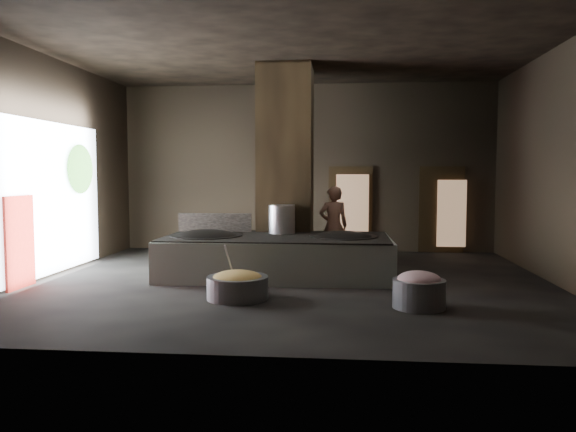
# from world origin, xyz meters

# --- Properties ---
(floor) EXTENTS (10.00, 9.00, 0.10)m
(floor) POSITION_xyz_m (0.00, 0.00, -0.05)
(floor) COLOR black
(floor) RESTS_ON ground
(ceiling) EXTENTS (10.00, 9.00, 0.10)m
(ceiling) POSITION_xyz_m (0.00, 0.00, 4.55)
(ceiling) COLOR black
(ceiling) RESTS_ON back_wall
(back_wall) EXTENTS (10.00, 0.10, 4.50)m
(back_wall) POSITION_xyz_m (0.00, 4.55, 2.25)
(back_wall) COLOR black
(back_wall) RESTS_ON ground
(front_wall) EXTENTS (10.00, 0.10, 4.50)m
(front_wall) POSITION_xyz_m (0.00, -4.55, 2.25)
(front_wall) COLOR black
(front_wall) RESTS_ON ground
(left_wall) EXTENTS (0.10, 9.00, 4.50)m
(left_wall) POSITION_xyz_m (-5.05, 0.00, 2.25)
(left_wall) COLOR black
(left_wall) RESTS_ON ground
(right_wall) EXTENTS (0.10, 9.00, 4.50)m
(right_wall) POSITION_xyz_m (5.05, 0.00, 2.25)
(right_wall) COLOR black
(right_wall) RESTS_ON ground
(pillar) EXTENTS (1.20, 1.20, 4.50)m
(pillar) POSITION_xyz_m (-0.30, 1.90, 2.25)
(pillar) COLOR black
(pillar) RESTS_ON ground
(hearth_platform) EXTENTS (4.66, 2.31, 0.80)m
(hearth_platform) POSITION_xyz_m (-0.35, 0.53, 0.40)
(hearth_platform) COLOR silver
(hearth_platform) RESTS_ON ground
(platform_cap) EXTENTS (4.51, 2.17, 0.03)m
(platform_cap) POSITION_xyz_m (-0.35, 0.53, 0.82)
(platform_cap) COLOR black
(platform_cap) RESTS_ON hearth_platform
(wok_left) EXTENTS (1.45, 1.45, 0.40)m
(wok_left) POSITION_xyz_m (-1.80, 0.48, 0.75)
(wok_left) COLOR black
(wok_left) RESTS_ON hearth_platform
(wok_left_rim) EXTENTS (1.48, 1.48, 0.05)m
(wok_left_rim) POSITION_xyz_m (-1.80, 0.48, 0.82)
(wok_left_rim) COLOR black
(wok_left_rim) RESTS_ON hearth_platform
(wok_right) EXTENTS (1.35, 1.35, 0.38)m
(wok_right) POSITION_xyz_m (1.00, 0.58, 0.75)
(wok_right) COLOR black
(wok_right) RESTS_ON hearth_platform
(wok_right_rim) EXTENTS (1.38, 1.38, 0.05)m
(wok_right_rim) POSITION_xyz_m (1.00, 0.58, 0.82)
(wok_right_rim) COLOR black
(wok_right_rim) RESTS_ON hearth_platform
(stock_pot) EXTENTS (0.56, 0.56, 0.60)m
(stock_pot) POSITION_xyz_m (-0.30, 1.08, 1.13)
(stock_pot) COLOR #BBBCC4
(stock_pot) RESTS_ON hearth_platform
(splash_guard) EXTENTS (1.61, 0.10, 0.40)m
(splash_guard) POSITION_xyz_m (-1.80, 1.28, 1.03)
(splash_guard) COLOR black
(splash_guard) RESTS_ON hearth_platform
(cook) EXTENTS (0.73, 0.54, 1.81)m
(cook) POSITION_xyz_m (0.78, 2.11, 0.91)
(cook) COLOR #99654E
(cook) RESTS_ON ground
(veg_basin) EXTENTS (1.17, 1.17, 0.38)m
(veg_basin) POSITION_xyz_m (-0.76, -1.58, 0.19)
(veg_basin) COLOR slate
(veg_basin) RESTS_ON ground
(veg_fill) EXTENTS (0.85, 0.85, 0.26)m
(veg_fill) POSITION_xyz_m (-0.76, -1.58, 0.35)
(veg_fill) COLOR #A3AF55
(veg_fill) RESTS_ON veg_basin
(ladle) EXTENTS (0.15, 0.40, 0.73)m
(ladle) POSITION_xyz_m (-0.91, -1.43, 0.55)
(ladle) COLOR #BBBCC4
(ladle) RESTS_ON veg_basin
(meat_basin) EXTENTS (1.07, 1.07, 0.45)m
(meat_basin) POSITION_xyz_m (2.19, -1.93, 0.23)
(meat_basin) COLOR slate
(meat_basin) RESTS_ON ground
(meat_fill) EXTENTS (0.68, 0.68, 0.26)m
(meat_fill) POSITION_xyz_m (2.19, -1.93, 0.45)
(meat_fill) COLOR #C47583
(meat_fill) RESTS_ON meat_basin
(doorway_near) EXTENTS (1.18, 0.08, 2.38)m
(doorway_near) POSITION_xyz_m (1.20, 4.45, 1.10)
(doorway_near) COLOR black
(doorway_near) RESTS_ON ground
(doorway_near_glow) EXTENTS (0.87, 0.04, 2.05)m
(doorway_near_glow) POSITION_xyz_m (1.25, 4.34, 1.05)
(doorway_near_glow) COLOR #8C6647
(doorway_near_glow) RESTS_ON ground
(doorway_far) EXTENTS (1.18, 0.08, 2.38)m
(doorway_far) POSITION_xyz_m (3.60, 4.45, 1.10)
(doorway_far) COLOR black
(doorway_far) RESTS_ON ground
(doorway_far_glow) EXTENTS (0.75, 0.04, 1.77)m
(doorway_far_glow) POSITION_xyz_m (3.85, 4.34, 1.05)
(doorway_far_glow) COLOR #8C6647
(doorway_far_glow) RESTS_ON ground
(left_opening) EXTENTS (0.04, 4.20, 3.10)m
(left_opening) POSITION_xyz_m (-4.95, 0.20, 1.60)
(left_opening) COLOR white
(left_opening) RESTS_ON ground
(pavilion_sliver) EXTENTS (0.05, 0.90, 1.70)m
(pavilion_sliver) POSITION_xyz_m (-4.88, -1.10, 0.85)
(pavilion_sliver) COLOR maroon
(pavilion_sliver) RESTS_ON ground
(tree_silhouette) EXTENTS (0.28, 1.10, 1.10)m
(tree_silhouette) POSITION_xyz_m (-4.85, 1.30, 2.20)
(tree_silhouette) COLOR #194714
(tree_silhouette) RESTS_ON left_opening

